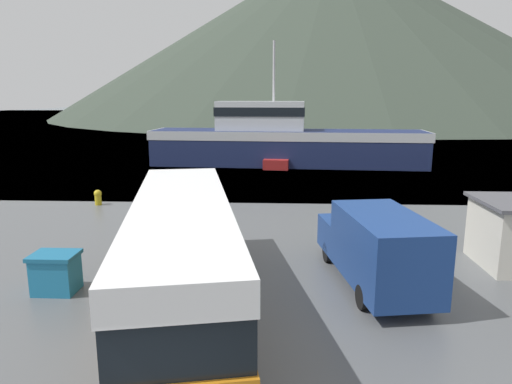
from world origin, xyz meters
The scene contains 8 objects.
water_surface centered at (0.00, 140.25, 0.00)m, with size 240.00×240.00×0.00m, color slate.
hill_backdrop centered at (18.08, 141.10, 24.67)m, with size 162.99×162.99×49.35m, color #333D33.
tour_bus centered at (-1.09, 7.26, 1.75)m, with size 4.70×11.64×3.09m.
delivery_van centered at (4.61, 9.07, 1.29)m, with size 2.97×6.34×2.43m.
fishing_boat centered at (2.00, 35.11, 2.16)m, with size 23.80×6.24×10.47m.
storage_bin centered at (-5.18, 8.10, 0.62)m, with size 1.34×1.06×1.23m.
small_boat centered at (1.64, 34.92, 0.41)m, with size 2.59×6.18×0.82m.
mooring_bollard centered at (-8.35, 19.45, 0.45)m, with size 0.42×0.42×0.84m.
Camera 1 is at (1.50, -4.64, 5.84)m, focal length 32.00 mm.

